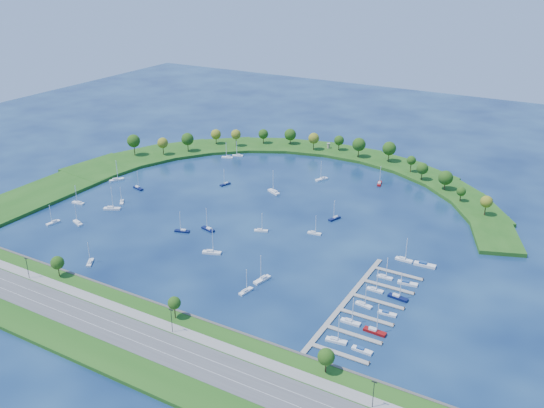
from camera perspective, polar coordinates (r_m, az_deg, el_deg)
The scene contains 40 objects.
ground at distance 326.79m, azimuth -1.20°, elevation -0.77°, with size 700.00×700.00×0.00m, color #07153C.
south_shoreline at distance 242.58m, azimuth -16.50°, elevation -10.93°, with size 420.00×43.10×11.60m.
breakwater at distance 387.49m, azimuth -3.40°, elevation 3.33°, with size 286.74×247.64×2.00m.
breakwater_trees at distance 403.21m, azimuth 2.73°, elevation 5.58°, with size 243.22×90.07×15.15m.
harbor_tower at distance 429.22m, azimuth 5.55°, elevation 5.70°, with size 2.60×2.60×3.85m.
dock_system at distance 245.66m, azimuth 8.81°, elevation -9.85°, with size 24.28×82.00×1.60m.
moored_boat_0 at distance 303.87m, azimuth -1.09°, elevation -2.55°, with size 7.34×4.68×10.48m.
moored_boat_1 at distance 349.14m, azimuth -14.47°, elevation 0.24°, with size 5.87×6.55×10.13m.
moored_boat_2 at distance 371.33m, azimuth 10.47°, elevation 2.03°, with size 4.10×8.39×11.89m.
moored_boat_3 at distance 351.90m, azimuth 0.19°, elevation 1.23°, with size 9.85×6.77×14.21m.
moored_boat_4 at distance 333.91m, azimuth -20.62°, elevation -1.66°, with size 3.40×7.82×11.13m.
moored_boat_5 at distance 367.36m, azimuth -12.97°, elevation 1.58°, with size 8.42×4.40×11.92m.
moored_boat_6 at distance 306.86m, azimuth -8.78°, elevation -2.57°, with size 8.05×4.41×11.40m.
moored_boat_7 at distance 329.16m, azimuth -18.47°, elevation -1.70°, with size 8.30×4.88×11.78m.
moored_boat_8 at distance 373.55m, azimuth 4.89°, elevation 2.49°, with size 6.17×8.81×12.75m.
moored_boat_9 at distance 365.37m, azimuth -4.60°, elevation 2.00°, with size 4.19×7.57×10.73m.
moored_boat_10 at distance 252.28m, azimuth -2.57°, elevation -8.45°, with size 3.31×7.60×10.81m.
moored_boat_11 at distance 341.51m, azimuth -15.39°, elevation -0.38°, with size 9.53×6.80×13.84m.
moored_boat_12 at distance 319.12m, azimuth 6.14°, elevation -1.36°, with size 4.63×7.93×11.26m.
moored_boat_13 at distance 283.67m, azimuth -5.92°, elevation -4.67°, with size 9.42×5.52×13.38m.
moored_boat_14 at distance 286.54m, azimuth -17.38°, elevation -5.43°, with size 5.79×7.22×10.77m.
moored_boat_15 at distance 306.94m, azimuth -6.27°, elevation -2.41°, with size 8.69×4.27×12.31m.
moored_boat_16 at distance 301.84m, azimuth 4.16°, elevation -2.80°, with size 7.42×3.01×10.60m.
moored_boat_17 at distance 355.06m, azimuth -18.43°, elevation 0.16°, with size 7.89×3.00×11.31m.
moored_boat_18 at distance 383.98m, azimuth -14.95°, elevation 2.35°, with size 6.59×9.35×13.54m.
moored_boat_19 at distance 417.06m, azimuth -3.37°, elevation 4.79°, with size 7.97×4.50×11.30m.
moored_boat_20 at distance 413.99m, azimuth -4.39°, elevation 4.62°, with size 8.12×4.76×11.53m.
moored_boat_21 at distance 260.10m, azimuth -0.96°, elevation -7.34°, with size 4.48×9.32×13.21m.
docked_boat_0 at distance 224.68m, azimuth 6.30°, elevation -13.07°, with size 8.32×3.31×11.89m.
docked_boat_1 at distance 221.56m, azimuth 8.79°, elevation -13.93°, with size 7.87×2.41×1.59m.
docked_boat_2 at distance 235.09m, azimuth 7.68°, elevation -11.30°, with size 8.10×2.47×11.82m.
docked_boat_3 at distance 231.33m, azimuth 10.01°, elevation -12.11°, with size 8.99×2.87×13.07m.
docked_boat_4 at distance 246.12m, azimuth 8.96°, elevation -9.65°, with size 7.48×3.07×10.67m.
docked_boat_5 at distance 242.63m, azimuth 11.18°, elevation -10.45°, with size 7.68×2.66×1.54m.
docked_boat_6 at distance 256.77m, azimuth 10.05°, elevation -8.21°, with size 7.30×2.06×10.72m.
docked_boat_7 at distance 253.35m, azimuth 12.21°, elevation -8.86°, with size 8.84×3.37×12.67m.
docked_boat_8 at distance 266.92m, azimuth 10.98°, elevation -6.97°, with size 7.14×2.08×10.45m.
docked_boat_9 at distance 264.31m, azimuth 13.10°, elevation -7.55°, with size 8.96×3.58×1.78m.
docked_boat_10 at distance 282.82m, azimuth 12.77°, elevation -5.28°, with size 8.23×2.54×12.00m.
docked_boat_11 at distance 280.67m, azimuth 14.70°, elevation -5.76°, with size 10.16×3.43×2.04m.
Camera 1 is at (153.49, -255.41, 134.15)m, focal length 38.49 mm.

